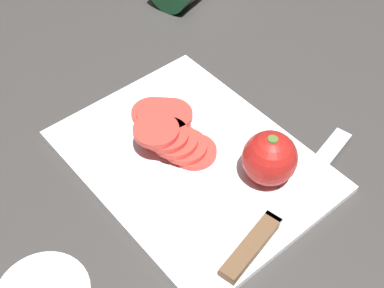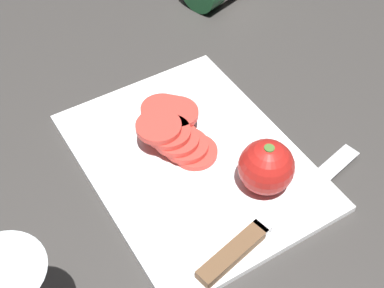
{
  "view_description": "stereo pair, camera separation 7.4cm",
  "coord_description": "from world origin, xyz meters",
  "px_view_note": "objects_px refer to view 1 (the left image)",
  "views": [
    {
      "loc": [
        0.42,
        -0.3,
        0.59
      ],
      "look_at": [
        0.05,
        0.02,
        0.04
      ],
      "focal_mm": 50.0,
      "sensor_mm": 36.0,
      "label": 1
    },
    {
      "loc": [
        0.47,
        -0.24,
        0.59
      ],
      "look_at": [
        0.05,
        0.02,
        0.04
      ],
      "focal_mm": 50.0,
      "sensor_mm": 36.0,
      "label": 2
    }
  ],
  "objects_px": {
    "knife": "(267,228)",
    "tomato_slice_stack_near": "(175,141)",
    "tomato_slice_stack_far": "(161,114)",
    "whole_tomato": "(270,158)"
  },
  "relations": [
    {
      "from": "whole_tomato",
      "to": "knife",
      "type": "bearing_deg",
      "value": -45.86
    },
    {
      "from": "knife",
      "to": "tomato_slice_stack_near",
      "type": "distance_m",
      "value": 0.18
    },
    {
      "from": "tomato_slice_stack_far",
      "to": "knife",
      "type": "bearing_deg",
      "value": -3.77
    },
    {
      "from": "whole_tomato",
      "to": "knife",
      "type": "height_order",
      "value": "whole_tomato"
    },
    {
      "from": "tomato_slice_stack_near",
      "to": "knife",
      "type": "bearing_deg",
      "value": 1.5
    },
    {
      "from": "knife",
      "to": "tomato_slice_stack_near",
      "type": "xyz_separation_m",
      "value": [
        -0.18,
        -0.0,
        0.02
      ]
    },
    {
      "from": "whole_tomato",
      "to": "tomato_slice_stack_near",
      "type": "xyz_separation_m",
      "value": [
        -0.12,
        -0.07,
        -0.02
      ]
    },
    {
      "from": "knife",
      "to": "tomato_slice_stack_far",
      "type": "relative_size",
      "value": 2.86
    },
    {
      "from": "knife",
      "to": "tomato_slice_stack_far",
      "type": "height_order",
      "value": "tomato_slice_stack_far"
    },
    {
      "from": "whole_tomato",
      "to": "tomato_slice_stack_near",
      "type": "bearing_deg",
      "value": -149.8
    }
  ]
}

